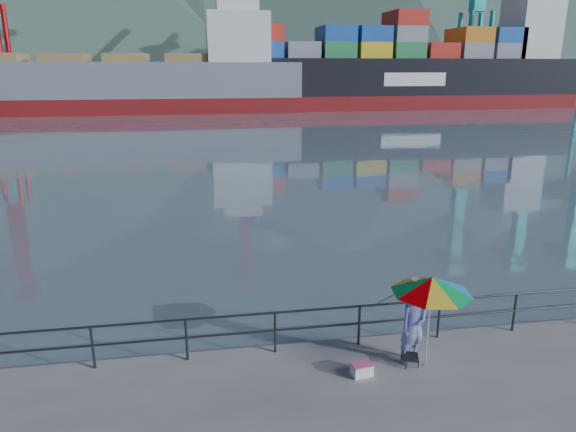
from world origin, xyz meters
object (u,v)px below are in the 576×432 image
object	(u,v)px
beach_umbrella	(432,285)
bulk_carrier	(145,82)
fisherman	(413,324)
container_ship	(413,70)
cooler_bag	(362,370)

from	to	relation	value
beach_umbrella	bulk_carrier	size ratio (longest dim) A/B	0.04
beach_umbrella	fisherman	bearing A→B (deg)	137.61
container_ship	cooler_bag	bearing A→B (deg)	-113.31
fisherman	bulk_carrier	bearing A→B (deg)	80.28
beach_umbrella	bulk_carrier	xyz separation A→B (m)	(-12.49, 71.10, 2.22)
bulk_carrier	container_ship	size ratio (longest dim) A/B	0.87
fisherman	beach_umbrella	bearing A→B (deg)	-61.90
beach_umbrella	bulk_carrier	world-z (taller)	bulk_carrier
cooler_bag	bulk_carrier	world-z (taller)	bulk_carrier
fisherman	beach_umbrella	distance (m)	1.07
beach_umbrella	cooler_bag	world-z (taller)	beach_umbrella
fisherman	bulk_carrier	world-z (taller)	bulk_carrier
fisherman	cooler_bag	world-z (taller)	fisherman
bulk_carrier	cooler_bag	bearing A→B (deg)	-81.22
fisherman	beach_umbrella	world-z (taller)	beach_umbrella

